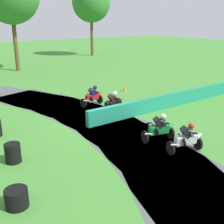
# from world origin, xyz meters

# --- Properties ---
(ground_plane) EXTENTS (120.00, 120.00, 0.00)m
(ground_plane) POSITION_xyz_m (0.00, 0.00, 0.00)
(ground_plane) COLOR #428433
(track_asphalt) EXTENTS (7.54, 24.91, 0.01)m
(track_asphalt) POSITION_xyz_m (-0.72, -0.01, 0.00)
(track_asphalt) COLOR #515156
(track_asphalt) RESTS_ON ground
(safety_barrier) EXTENTS (13.31, 0.43, 0.90)m
(safety_barrier) POSITION_xyz_m (5.63, 0.06, 0.45)
(safety_barrier) COLOR #1E8466
(safety_barrier) RESTS_ON ground
(motorcycle_lead_white) EXTENTS (1.70, 1.03, 1.43)m
(motorcycle_lead_white) POSITION_xyz_m (1.00, -5.01, 0.66)
(motorcycle_lead_white) COLOR black
(motorcycle_lead_white) RESTS_ON ground
(motorcycle_chase_green) EXTENTS (1.71, 0.99, 1.42)m
(motorcycle_chase_green) POSITION_xyz_m (0.88, -3.50, 0.66)
(motorcycle_chase_green) COLOR black
(motorcycle_chase_green) RESTS_ON ground
(motorcycle_trailing_black) EXTENTS (1.68, 0.78, 1.42)m
(motorcycle_trailing_black) POSITION_xyz_m (1.49, 1.14, 0.66)
(motorcycle_trailing_black) COLOR black
(motorcycle_trailing_black) RESTS_ON ground
(motorcycle_fourth_red) EXTENTS (1.69, 0.94, 1.43)m
(motorcycle_fourth_red) POSITION_xyz_m (1.36, 3.24, 0.65)
(motorcycle_fourth_red) COLOR black
(motorcycle_fourth_red) RESTS_ON ground
(tire_stack_near) EXTENTS (0.72, 0.72, 0.60)m
(tire_stack_near) POSITION_xyz_m (-6.21, -4.53, 0.30)
(tire_stack_near) COLOR black
(tire_stack_near) RESTS_ON ground
(tire_stack_mid_a) EXTENTS (0.63, 0.63, 0.80)m
(tire_stack_mid_a) POSITION_xyz_m (-5.41, -1.58, 0.40)
(tire_stack_mid_a) COLOR black
(tire_stack_mid_a) RESTS_ON ground
(traffic_cone) EXTENTS (0.28, 0.28, 0.44)m
(traffic_cone) POSITION_xyz_m (5.37, 5.05, 0.22)
(traffic_cone) COLOR orange
(traffic_cone) RESTS_ON ground
(tree_behind_barrier) EXTENTS (5.58, 5.58, 10.68)m
(tree_behind_barrier) POSITION_xyz_m (15.15, 25.85, 7.72)
(tree_behind_barrier) COLOR brown
(tree_behind_barrier) RESTS_ON ground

